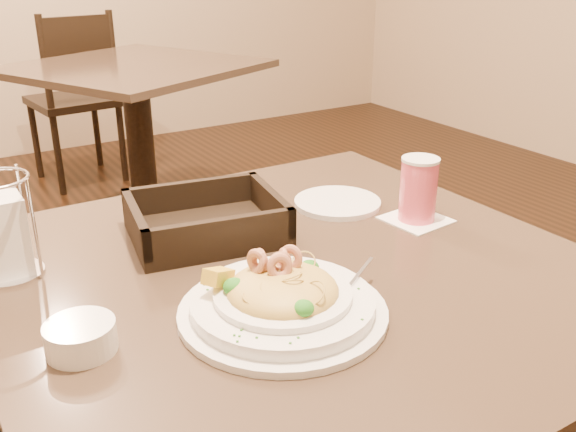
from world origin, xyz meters
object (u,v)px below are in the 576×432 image
drink_glass (418,190)px  bread_basket (206,224)px  pasta_bowl (282,298)px  napkin_caddy (3,234)px  background_table (138,120)px  side_plate (337,203)px  main_table (294,395)px  butter_ramekin (81,337)px  dining_chair_far (76,94)px

drink_glass → bread_basket: 0.38m
pasta_bowl → napkin_caddy: (-0.29, 0.32, 0.04)m
background_table → side_plate: 1.82m
main_table → butter_ramekin: butter_ramekin is taller
main_table → dining_chair_far: (0.36, 2.78, -0.02)m
drink_glass → butter_ramekin: size_ratio=1.36×
drink_glass → napkin_caddy: 0.69m
dining_chair_far → drink_glass: size_ratio=7.86×
dining_chair_far → background_table: bearing=88.4°
main_table → side_plate: (0.21, 0.18, 0.25)m
background_table → napkin_caddy: 1.96m
napkin_caddy → side_plate: napkin_caddy is taller
background_table → dining_chair_far: 0.82m
side_plate → butter_ramekin: size_ratio=1.91×
pasta_bowl → butter_ramekin: (-0.25, 0.06, -0.01)m
background_table → bread_basket: bread_basket is taller
side_plate → bread_basket: bearing=179.6°
pasta_bowl → side_plate: 0.41m
napkin_caddy → bread_basket: bearing=-5.3°
butter_ramekin → side_plate: bearing=22.3°
napkin_caddy → butter_ramekin: napkin_caddy is taller
main_table → napkin_caddy: bearing=151.1°
pasta_bowl → drink_glass: bearing=21.8°
napkin_caddy → side_plate: 0.59m
dining_chair_far → side_plate: 2.62m
napkin_caddy → butter_ramekin: (0.04, -0.26, -0.05)m
pasta_bowl → drink_glass: drink_glass is taller
drink_glass → side_plate: (-0.08, 0.14, -0.05)m
main_table → background_table: (0.43, 1.96, 0.00)m
dining_chair_far → drink_glass: 2.76m
side_plate → main_table: bearing=-139.7°
main_table → napkin_caddy: 0.53m
side_plate → background_table: bearing=83.1°
butter_ramekin → napkin_caddy: bearing=98.3°
pasta_bowl → dining_chair_far: bearing=81.1°
dining_chair_far → drink_glass: bearing=82.3°
bread_basket → side_plate: size_ratio=1.69×
main_table → side_plate: size_ratio=5.41×
pasta_bowl → bread_basket: (0.02, 0.29, -0.00)m
main_table → napkin_caddy: (-0.38, 0.21, 0.31)m
dining_chair_far → butter_ramekin: size_ratio=10.70×
background_table → butter_ramekin: (-0.77, -2.01, 0.26)m
dining_chair_far → napkin_caddy: size_ratio=5.88×
background_table → side_plate: (-0.22, -1.79, 0.25)m
background_table → side_plate: bearing=-96.9°
main_table → background_table: same height
napkin_caddy → butter_ramekin: size_ratio=1.82×
drink_glass → napkin_caddy: bearing=166.0°
pasta_bowl → drink_glass: (0.38, 0.15, 0.03)m
main_table → bread_basket: size_ratio=3.21×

